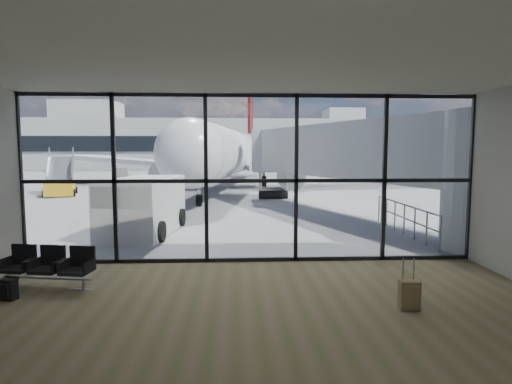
{
  "coord_description": "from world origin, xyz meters",
  "views": [
    {
      "loc": [
        -0.41,
        -11.35,
        3.01
      ],
      "look_at": [
        0.27,
        3.0,
        1.61
      ],
      "focal_mm": 30.0,
      "sensor_mm": 36.0,
      "label": 1
    }
  ],
  "objects": [
    {
      "name": "service_van",
      "position": [
        -3.77,
        4.1,
        1.03
      ],
      "size": [
        2.6,
        4.77,
        2.0
      ],
      "rotation": [
        0.0,
        0.0,
        -0.1
      ],
      "color": "silver",
      "rests_on": "ground"
    },
    {
      "name": "tree_3",
      "position": [
        -27.0,
        72.0,
        4.63
      ],
      "size": [
        4.95,
        4.95,
        7.12
      ],
      "color": "#382619",
      "rests_on": "ground"
    },
    {
      "name": "ground",
      "position": [
        0.0,
        40.0,
        0.0
      ],
      "size": [
        220.0,
        220.0,
        0.0
      ],
      "primitive_type": "plane",
      "color": "slate",
      "rests_on": "ground"
    },
    {
      "name": "tree_4",
      "position": [
        -21.0,
        72.0,
        5.25
      ],
      "size": [
        5.61,
        5.61,
        8.07
      ],
      "color": "#382619",
      "rests_on": "ground"
    },
    {
      "name": "apron_railing",
      "position": [
        5.6,
        3.5,
        0.72
      ],
      "size": [
        0.06,
        5.46,
        1.11
      ],
      "color": "gray",
      "rests_on": "ground"
    },
    {
      "name": "suitcase",
      "position": [
        2.85,
        -3.69,
        0.3
      ],
      "size": [
        0.38,
        0.29,
        1.0
      ],
      "rotation": [
        0.0,
        0.0,
        -0.07
      ],
      "color": "olive",
      "rests_on": "ground"
    },
    {
      "name": "jet_bridge",
      "position": [
        4.9,
        7.07,
        2.76
      ],
      "size": [
        8.0,
        16.5,
        4.33
      ],
      "color": "#A9ADAE",
      "rests_on": "ground"
    },
    {
      "name": "belt_loader",
      "position": [
        -9.0,
        21.21,
        0.54
      ],
      "size": [
        2.17,
        3.66,
        1.6
      ],
      "rotation": [
        0.0,
        0.0,
        0.31
      ],
      "color": "black",
      "rests_on": "ground"
    },
    {
      "name": "traffic_cone_c",
      "position": [
        1.73,
        15.4,
        0.29
      ],
      "size": [
        0.42,
        0.42,
        0.6
      ],
      "color": "orange",
      "rests_on": "ground"
    },
    {
      "name": "seating_row",
      "position": [
        -4.53,
        -1.93,
        0.5
      ],
      "size": [
        2.04,
        0.89,
        0.91
      ],
      "rotation": [
        0.0,
        0.0,
        -0.17
      ],
      "color": "gray",
      "rests_on": "ground"
    },
    {
      "name": "tree_2",
      "position": [
        -33.0,
        72.0,
        5.88
      ],
      "size": [
        6.27,
        6.27,
        9.03
      ],
      "color": "#382619",
      "rests_on": "ground"
    },
    {
      "name": "mobile_stairs",
      "position": [
        -12.18,
        17.8,
        0.61
      ],
      "size": [
        2.66,
        3.95,
        2.55
      ],
      "rotation": [
        0.0,
        0.0,
        0.29
      ],
      "color": "gold",
      "rests_on": "ground"
    },
    {
      "name": "traffic_cone_a",
      "position": [
        1.53,
        15.28,
        0.27
      ],
      "size": [
        0.39,
        0.39,
        0.56
      ],
      "color": "#E3400B",
      "rests_on": "ground"
    },
    {
      "name": "lounge_shell",
      "position": [
        0.0,
        -4.8,
        2.65
      ],
      "size": [
        12.02,
        8.01,
        4.51
      ],
      "color": "brown",
      "rests_on": "ground"
    },
    {
      "name": "tree_1",
      "position": [
        -39.0,
        72.0,
        5.25
      ],
      "size": [
        5.61,
        5.61,
        8.07
      ],
      "color": "#382619",
      "rests_on": "ground"
    },
    {
      "name": "glass_curtain_wall",
      "position": [
        0.0,
        0.0,
        2.25
      ],
      "size": [
        12.1,
        0.12,
        4.5
      ],
      "color": "white",
      "rests_on": "ground"
    },
    {
      "name": "far_terminal",
      "position": [
        -0.59,
        61.97,
        4.21
      ],
      "size": [
        80.0,
        12.2,
        11.0
      ],
      "color": "#A2A29E",
      "rests_on": "ground"
    },
    {
      "name": "tree_0",
      "position": [
        -45.0,
        72.0,
        4.63
      ],
      "size": [
        4.95,
        4.95,
        7.12
      ],
      "color": "#382619",
      "rests_on": "ground"
    },
    {
      "name": "backpack",
      "position": [
        -5.0,
        -2.77,
        0.23
      ],
      "size": [
        0.37,
        0.36,
        0.48
      ],
      "rotation": [
        0.0,
        0.0,
        -0.33
      ],
      "color": "black",
      "rests_on": "ground"
    },
    {
      "name": "tree_5",
      "position": [
        -15.0,
        72.0,
        5.88
      ],
      "size": [
        6.27,
        6.27,
        9.03
      ],
      "color": "#382619",
      "rests_on": "ground"
    },
    {
      "name": "airliner",
      "position": [
        -0.63,
        25.15,
        2.79
      ],
      "size": [
        30.47,
        35.45,
        9.16
      ],
      "rotation": [
        0.0,
        0.0,
        -0.13
      ],
      "color": "silver",
      "rests_on": "ground"
    }
  ]
}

